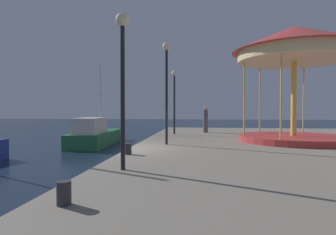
% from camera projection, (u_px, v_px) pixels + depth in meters
% --- Properties ---
extents(ground_plane, '(120.00, 120.00, 0.00)m').
position_uv_depth(ground_plane, '(129.00, 167.00, 11.51)').
color(ground_plane, '#162338').
extents(quay_dock, '(14.57, 27.46, 0.80)m').
position_uv_depth(quay_dock, '(312.00, 161.00, 10.66)').
color(quay_dock, gray).
rests_on(quay_dock, ground).
extents(sailboat_green, '(2.56, 6.77, 5.76)m').
position_uv_depth(sailboat_green, '(95.00, 135.00, 18.80)').
color(sailboat_green, '#236638').
rests_on(sailboat_green, ground).
extents(carousel, '(6.19, 6.19, 5.80)m').
position_uv_depth(carousel, '(294.00, 55.00, 13.76)').
color(carousel, '#B23333').
rests_on(carousel, quay_dock).
extents(lamp_post_near_edge, '(0.36, 0.36, 4.14)m').
position_uv_depth(lamp_post_near_edge, '(123.00, 62.00, 7.22)').
color(lamp_post_near_edge, black).
rests_on(lamp_post_near_edge, quay_dock).
extents(lamp_post_mid_promenade, '(0.36, 0.36, 4.69)m').
position_uv_depth(lamp_post_mid_promenade, '(167.00, 76.00, 12.60)').
color(lamp_post_mid_promenade, black).
rests_on(lamp_post_mid_promenade, quay_dock).
extents(lamp_post_far_end, '(0.36, 0.36, 4.20)m').
position_uv_depth(lamp_post_far_end, '(174.00, 91.00, 18.08)').
color(lamp_post_far_end, black).
rests_on(lamp_post_far_end, quay_dock).
extents(bollard_north, '(0.24, 0.24, 0.40)m').
position_uv_depth(bollard_north, '(128.00, 149.00, 9.81)').
color(bollard_north, '#2D2D33').
rests_on(bollard_north, quay_dock).
extents(bollard_south, '(0.24, 0.24, 0.40)m').
position_uv_depth(bollard_south, '(64.00, 193.00, 4.58)').
color(bollard_south, '#2D2D33').
rests_on(bollard_south, quay_dock).
extents(person_mid_promenade, '(0.34, 0.34, 1.84)m').
position_uv_depth(person_mid_promenade, '(205.00, 120.00, 19.44)').
color(person_mid_promenade, '#514C56').
rests_on(person_mid_promenade, quay_dock).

